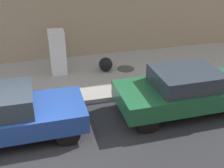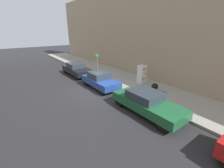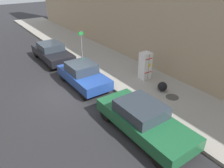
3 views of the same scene
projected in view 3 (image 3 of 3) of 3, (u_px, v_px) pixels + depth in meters
ground_plane at (72, 91)px, 12.78m from camera, size 80.00×80.00×0.00m
sidewalk_slab at (126, 73)px, 14.78m from camera, size 3.99×44.00×0.16m
discarded_refrigerator at (145, 66)px, 13.58m from camera, size 0.63×0.60×1.71m
manhole_cover at (172, 97)px, 11.88m from camera, size 0.70×0.70×0.02m
street_sign_post at (82, 45)px, 15.59m from camera, size 0.36×0.07×2.41m
trash_bag at (162, 87)px, 12.38m from camera, size 0.55×0.55×0.55m
parked_sedan_dark at (52, 52)px, 16.68m from camera, size 1.83×4.41×1.39m
parked_hatchback_blue at (83, 75)px, 13.11m from camera, size 1.73×3.92×1.42m
parked_sedan_green at (143, 119)px, 9.25m from camera, size 1.84×4.66×1.39m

